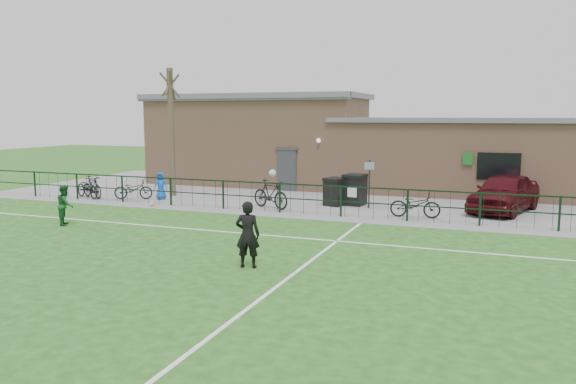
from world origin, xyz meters
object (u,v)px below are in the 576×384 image
(wheelie_bin_left, at_px, (335,193))
(car_maroon, at_px, (504,193))
(bare_tree, at_px, (171,133))
(sign_post, at_px, (369,184))
(bicycle_c, at_px, (133,189))
(ball_ground, at_px, (152,204))
(spectator_child, at_px, (161,186))
(bicycle_d, at_px, (270,194))
(bicycle_a, at_px, (87,187))
(bicycle_b, at_px, (92,187))
(wheelie_bin_right, at_px, (355,191))
(outfield_player, at_px, (65,205))
(bicycle_e, at_px, (415,205))

(wheelie_bin_left, xyz_separation_m, car_maroon, (6.70, 0.92, 0.22))
(bare_tree, bearing_deg, sign_post, -1.35)
(wheelie_bin_left, xyz_separation_m, bicycle_c, (-9.13, -1.57, -0.09))
(bare_tree, bearing_deg, ball_ground, -73.50)
(spectator_child, distance_m, ball_ground, 2.01)
(bicycle_c, xyz_separation_m, bicycle_d, (6.84, -0.09, 0.13))
(bicycle_d, distance_m, spectator_child, 5.64)
(sign_post, xyz_separation_m, bicycle_c, (-10.62, -1.41, -0.54))
(bicycle_c, bearing_deg, bicycle_a, 78.78)
(bicycle_b, distance_m, bicycle_c, 2.04)
(wheelie_bin_right, relative_size, spectator_child, 0.99)
(bicycle_a, xyz_separation_m, bicycle_c, (2.21, 0.45, -0.04))
(car_maroon, distance_m, bicycle_d, 9.36)
(bicycle_c, height_order, ball_ground, bicycle_c)
(bare_tree, bearing_deg, spectator_child, -82.88)
(wheelie_bin_left, distance_m, bicycle_a, 11.52)
(bicycle_a, bearing_deg, spectator_child, -53.29)
(sign_post, xyz_separation_m, spectator_child, (-9.41, -1.02, -0.38))
(spectator_child, relative_size, outfield_player, 0.88)
(car_maroon, bearing_deg, bare_tree, -158.81)
(bicycle_d, bearing_deg, bicycle_c, 112.51)
(bicycle_d, bearing_deg, bicycle_a, 115.54)
(wheelie_bin_right, bearing_deg, wheelie_bin_left, -142.56)
(sign_post, relative_size, bicycle_d, 1.02)
(wheelie_bin_left, height_order, bicycle_a, wheelie_bin_left)
(wheelie_bin_right, bearing_deg, bicycle_b, -162.23)
(bicycle_b, xyz_separation_m, bicycle_e, (14.73, 0.29, -0.02))
(wheelie_bin_right, xyz_separation_m, outfield_player, (-8.48, -7.79, 0.07))
(car_maroon, height_order, bicycle_b, car_maroon)
(wheelie_bin_left, distance_m, ball_ground, 7.78)
(bicycle_e, xyz_separation_m, outfield_player, (-11.34, -5.71, 0.20))
(wheelie_bin_left, distance_m, spectator_child, 8.01)
(bare_tree, relative_size, wheelie_bin_left, 5.46)
(bicycle_b, height_order, outfield_player, outfield_player)
(bare_tree, height_order, car_maroon, bare_tree)
(bicycle_d, bearing_deg, wheelie_bin_left, -30.77)
(wheelie_bin_left, height_order, bicycle_b, wheelie_bin_left)
(bare_tree, distance_m, sign_post, 9.77)
(wheelie_bin_left, xyz_separation_m, sign_post, (1.49, -0.16, 0.45))
(car_maroon, bearing_deg, spectator_child, -153.94)
(car_maroon, relative_size, spectator_child, 3.61)
(bicycle_c, xyz_separation_m, spectator_child, (1.21, 0.39, 0.17))
(wheelie_bin_right, height_order, car_maroon, car_maroon)
(wheelie_bin_right, distance_m, bicycle_e, 3.53)
(wheelie_bin_left, xyz_separation_m, bicycle_d, (-2.29, -1.66, 0.04))
(wheelie_bin_right, distance_m, bicycle_c, 10.07)
(bare_tree, relative_size, bicycle_e, 3.22)
(bicycle_c, distance_m, outfield_player, 5.95)
(wheelie_bin_left, bearing_deg, spectator_child, -153.27)
(bicycle_e, height_order, spectator_child, spectator_child)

